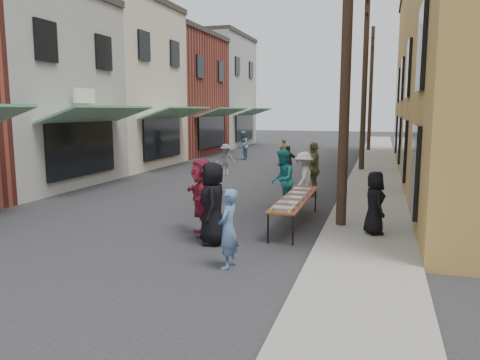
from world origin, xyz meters
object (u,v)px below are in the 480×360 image
Objects in this scene: utility_pole_near at (346,51)px; utility_pole_mid at (365,80)px; catering_tray_sausage at (283,209)px; serving_table at (295,199)px; server at (374,203)px; utility_pole_far at (371,90)px; guest_front_c at (282,180)px; guest_front_a at (213,203)px.

utility_pole_near is 12.00m from utility_pole_mid.
utility_pole_mid reaches higher than catering_tray_sausage.
serving_table is (-1.20, -0.03, -3.79)m from utility_pole_near.
server is (0.83, -0.71, -3.64)m from utility_pole_near.
utility_pole_near is 1.00× the size of utility_pole_far.
utility_pole_near is at bearing 42.34° from guest_front_c.
catering_tray_sausage is at bearing -125.58° from utility_pole_near.
guest_front_c is (-0.74, 1.81, 0.22)m from serving_table.
utility_pole_mid is 18.00× the size of catering_tray_sausage.
guest_front_c is at bearing 101.99° from catering_tray_sausage.
utility_pole_far is at bearing 154.98° from guest_front_a.
guest_front_c is 3.72m from server.
server is at bearing -86.26° from utility_pole_mid.
guest_front_a is 1.02× the size of guest_front_c.
utility_pole_near is at bearing 1.59° from serving_table.
utility_pole_mid is 5.92× the size of server.
utility_pole_mid reaches higher than guest_front_a.
utility_pole_mid and utility_pole_far have the same top height.
utility_pole_far is at bearing 90.00° from utility_pole_near.
utility_pole_far is at bearing 90.00° from utility_pole_mid.
utility_pole_near is at bearing -90.00° from utility_pole_mid.
serving_table is at bearing 16.95° from guest_front_c.
serving_table is (-1.20, -12.03, -3.79)m from utility_pole_mid.
utility_pole_far is at bearing 87.32° from catering_tray_sausage.
serving_table is 2.15m from server.
utility_pole_near is 3.97m from serving_table.
utility_pole_mid is at bearing -17.56° from server.
utility_pole_near is 4.82× the size of guest_front_c.
utility_pole_mid is (0.00, 12.00, 0.00)m from utility_pole_near.
utility_pole_near reaches higher than catering_tray_sausage.
utility_pole_far is 24.36m from serving_table.
utility_pole_mid reaches higher than guest_front_c.
utility_pole_far is at bearing 87.13° from serving_table.
catering_tray_sausage is 2.26m from server.
utility_pole_far is 5.92× the size of server.
serving_table is at bearing 90.00° from catering_tray_sausage.
utility_pole_mid is 2.25× the size of serving_table.
utility_pole_near reaches higher than guest_front_c.
guest_front_a is 4.17m from guest_front_c.
catering_tray_sausage is 0.27× the size of guest_front_c.
utility_pole_far is 25.98m from catering_tray_sausage.
utility_pole_near is 3.80m from server.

